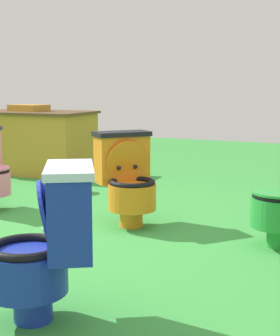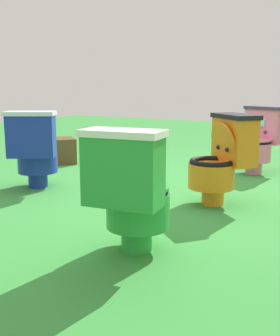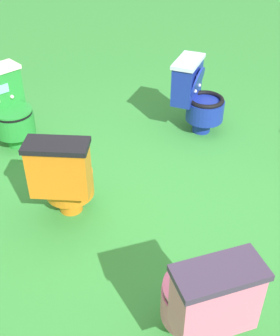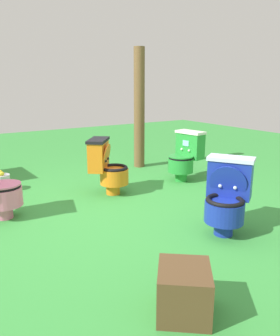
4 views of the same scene
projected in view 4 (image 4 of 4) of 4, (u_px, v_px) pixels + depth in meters
name	position (u px, v px, depth m)	size (l,w,h in m)	color
ground	(106.00, 214.00, 3.70)	(14.00, 14.00, 0.00)	green
toilet_green	(185.00, 156.00, 4.91)	(0.55, 0.47, 0.73)	green
toilet_blue	(227.00, 195.00, 3.18)	(0.63, 0.60, 0.73)	#192D9E
toilet_orange	(107.00, 166.00, 4.29)	(0.64, 0.62, 0.73)	orange
wooden_post	(139.00, 109.00, 5.56)	(0.18, 0.18, 1.98)	brown
small_crate	(184.00, 291.00, 2.08)	(0.33, 0.36, 0.31)	brown
lemon_bucket	(2.00, 182.00, 4.47)	(0.22, 0.22, 0.28)	#B7B7BF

